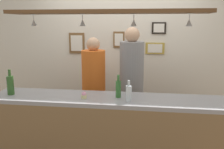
# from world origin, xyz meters

# --- Properties ---
(back_wall) EXTENTS (4.40, 0.06, 2.60)m
(back_wall) POSITION_xyz_m (0.00, 1.10, 1.30)
(back_wall) COLOR silver
(back_wall) RESTS_ON ground_plane
(bar_counter) EXTENTS (2.70, 0.55, 1.00)m
(bar_counter) POSITION_xyz_m (0.00, -0.50, 0.68)
(bar_counter) COLOR #99999E
(bar_counter) RESTS_ON ground_plane
(overhead_glass_rack) EXTENTS (2.20, 0.36, 0.04)m
(overhead_glass_rack) POSITION_xyz_m (0.00, -0.30, 1.95)
(overhead_glass_rack) COLOR brown
(hanging_wineglass_far_left) EXTENTS (0.07, 0.07, 0.13)m
(hanging_wineglass_far_left) POSITION_xyz_m (-0.86, -0.25, 1.84)
(hanging_wineglass_far_left) COLOR silver
(hanging_wineglass_far_left) RESTS_ON overhead_glass_rack
(hanging_wineglass_left) EXTENTS (0.07, 0.07, 0.13)m
(hanging_wineglass_left) POSITION_xyz_m (-0.28, -0.27, 1.84)
(hanging_wineglass_left) COLOR silver
(hanging_wineglass_left) RESTS_ON overhead_glass_rack
(hanging_wineglass_center_left) EXTENTS (0.07, 0.07, 0.13)m
(hanging_wineglass_center_left) POSITION_xyz_m (0.29, -0.25, 1.84)
(hanging_wineglass_center_left) COLOR silver
(hanging_wineglass_center_left) RESTS_ON overhead_glass_rack
(hanging_wineglass_center) EXTENTS (0.07, 0.07, 0.13)m
(hanging_wineglass_center) POSITION_xyz_m (0.87, -0.29, 1.84)
(hanging_wineglass_center) COLOR silver
(hanging_wineglass_center) RESTS_ON overhead_glass_rack
(person_left_orange_shirt) EXTENTS (0.34, 0.34, 1.64)m
(person_left_orange_shirt) POSITION_xyz_m (-0.32, 0.44, 0.98)
(person_left_orange_shirt) COLOR #2D334C
(person_left_orange_shirt) RESTS_ON ground_plane
(person_right_grey_shirt) EXTENTS (0.34, 0.34, 1.78)m
(person_right_grey_shirt) POSITION_xyz_m (0.23, 0.44, 1.08)
(person_right_grey_shirt) COLOR #2D334C
(person_right_grey_shirt) RESTS_ON ground_plane
(bottle_beer_green_import) EXTENTS (0.06, 0.06, 0.26)m
(bottle_beer_green_import) POSITION_xyz_m (0.13, -0.33, 1.11)
(bottle_beer_green_import) COLOR #336B2D
(bottle_beer_green_import) RESTS_ON bar_counter
(bottle_soda_clear) EXTENTS (0.06, 0.06, 0.23)m
(bottle_soda_clear) POSITION_xyz_m (0.26, -0.46, 1.10)
(bottle_soda_clear) COLOR silver
(bottle_soda_clear) RESTS_ON bar_counter
(bottle_champagne_green) EXTENTS (0.08, 0.08, 0.30)m
(bottle_champagne_green) POSITION_xyz_m (-1.14, -0.39, 1.12)
(bottle_champagne_green) COLOR #2D5623
(bottle_champagne_green) RESTS_ON bar_counter
(cupcake) EXTENTS (0.06, 0.06, 0.08)m
(cupcake) POSITION_xyz_m (-0.24, -0.43, 1.04)
(cupcake) COLOR beige
(cupcake) RESTS_ON bar_counter
(picture_frame_lower_pair) EXTENTS (0.30, 0.02, 0.18)m
(picture_frame_lower_pair) POSITION_xyz_m (0.56, 1.06, 1.44)
(picture_frame_lower_pair) COLOR #B29338
(picture_frame_lower_pair) RESTS_ON back_wall
(picture_frame_caricature) EXTENTS (0.26, 0.02, 0.34)m
(picture_frame_caricature) POSITION_xyz_m (-0.73, 1.06, 1.50)
(picture_frame_caricature) COLOR brown
(picture_frame_caricature) RESTS_ON back_wall
(picture_frame_crest) EXTENTS (0.18, 0.02, 0.26)m
(picture_frame_crest) POSITION_xyz_m (-0.03, 1.06, 1.57)
(picture_frame_crest) COLOR brown
(picture_frame_crest) RESTS_ON back_wall
(picture_frame_upper_small) EXTENTS (0.22, 0.02, 0.18)m
(picture_frame_upper_small) POSITION_xyz_m (0.61, 1.06, 1.76)
(picture_frame_upper_small) COLOR black
(picture_frame_upper_small) RESTS_ON back_wall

